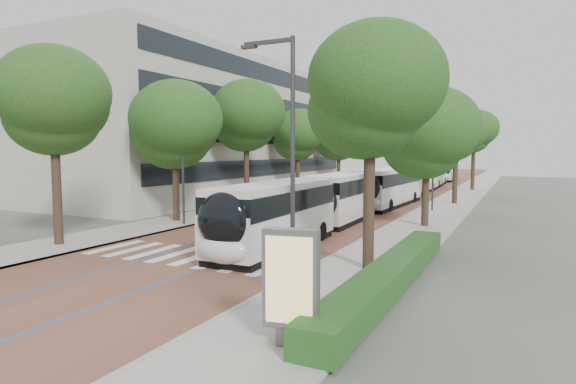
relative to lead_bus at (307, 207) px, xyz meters
name	(u,v)px	position (x,y,z in m)	size (l,w,h in m)	color
ground	(180,262)	(-2.45, -7.86, -1.63)	(160.00, 160.00, 0.00)	#51544C
road	(399,191)	(-2.45, 32.14, -1.62)	(11.00, 140.00, 0.02)	brown
sidewalk_left	(339,188)	(-9.95, 32.14, -1.57)	(4.00, 140.00, 0.12)	gray
sidewalk_right	(467,193)	(5.05, 32.14, -1.57)	(4.00, 140.00, 0.12)	gray
kerb_left	(353,189)	(-8.05, 32.14, -1.57)	(0.20, 140.00, 0.14)	gray
kerb_right	(449,192)	(3.15, 32.14, -1.57)	(0.20, 140.00, 0.14)	gray
zebra_crossing	(198,257)	(-2.25, -6.86, -1.60)	(10.55, 3.60, 0.01)	silver
lane_line_left	(385,190)	(-4.05, 32.14, -1.60)	(0.12, 126.00, 0.01)	#2254AE
lane_line_right	(413,191)	(-0.85, 32.14, -1.60)	(0.12, 126.00, 0.01)	#2254AE
office_building	(200,130)	(-21.92, 20.14, 5.37)	(18.11, 40.00, 14.00)	#AAA79E
hedge	(391,274)	(6.65, -7.86, -1.11)	(1.20, 14.00, 0.80)	#1C4417
streetlight_near	(287,148)	(4.17, -10.86, 3.19)	(1.82, 0.20, 8.00)	#323235
streetlight_far	(431,149)	(4.17, 14.14, 3.19)	(1.82, 0.20, 8.00)	#323235
lamp_post_left	(183,160)	(-8.55, 0.14, 2.49)	(0.14, 0.14, 8.00)	#323235
trees_left	(290,132)	(-9.95, 18.38, 4.93)	(6.17, 60.63, 9.89)	black
trees_right	(442,130)	(5.25, 12.23, 4.54)	(5.78, 47.10, 9.00)	black
lead_bus	(307,207)	(0.00, 0.00, 0.00)	(2.84, 18.44, 3.20)	black
bus_queued_0	(388,187)	(0.40, 15.91, 0.00)	(3.07, 12.50, 3.20)	silver
bus_queued_1	(415,179)	(-0.02, 28.98, 0.00)	(2.65, 12.42, 3.20)	silver
bus_queued_2	(432,174)	(-0.25, 41.58, 0.00)	(3.04, 12.49, 3.20)	silver
bus_queued_3	(446,170)	(-0.34, 54.65, 0.00)	(3.09, 12.50, 3.20)	silver
ad_panel	(291,284)	(5.76, -13.90, -0.04)	(1.39, 0.62, 2.79)	#59595B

